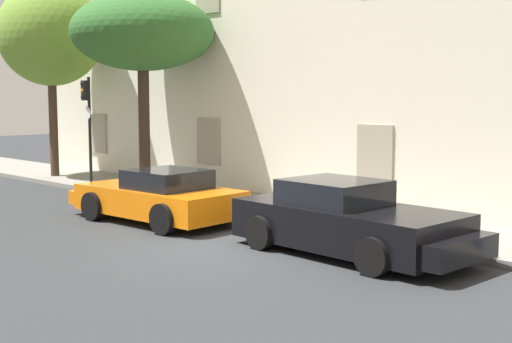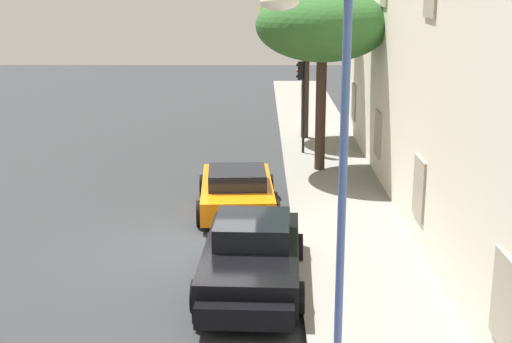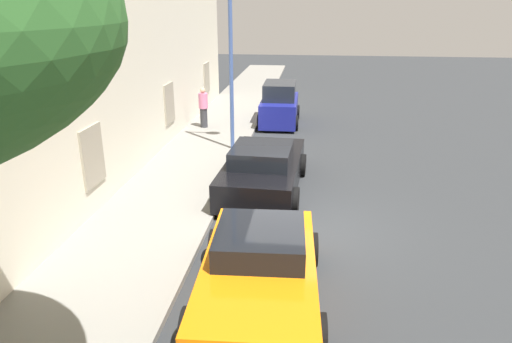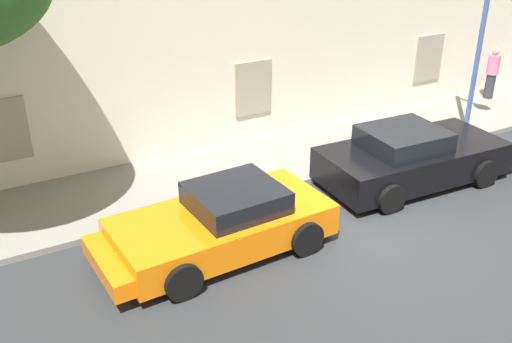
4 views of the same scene
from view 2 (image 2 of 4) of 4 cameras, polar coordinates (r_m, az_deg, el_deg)
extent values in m
plane|color=#2B2D30|center=(18.49, -3.95, -6.05)|extent=(80.00, 80.00, 0.00)
cube|color=gray|center=(18.57, 7.73, -5.83)|extent=(60.00, 3.05, 0.14)
cube|color=#9E937F|center=(30.83, 7.58, 5.39)|extent=(1.10, 0.06, 1.50)
cube|color=#9E937F|center=(24.53, 9.43, 2.91)|extent=(1.10, 0.06, 1.50)
cube|color=#9E937F|center=(18.35, 12.53, -1.28)|extent=(1.10, 0.06, 1.50)
cube|color=#9E937F|center=(12.47, 18.70, -9.51)|extent=(1.10, 0.06, 1.50)
cube|color=orange|center=(21.31, -1.48, -1.66)|extent=(4.38, 2.21, 0.65)
cube|color=black|center=(20.85, -1.48, -0.46)|extent=(1.79, 1.69, 0.45)
cube|color=orange|center=(23.15, -1.55, -0.53)|extent=(1.37, 1.91, 0.36)
cylinder|color=black|center=(22.65, -4.08, -1.16)|extent=(0.72, 0.27, 0.71)
cylinder|color=black|center=(22.67, 1.01, -1.11)|extent=(0.72, 0.27, 0.71)
cylinder|color=black|center=(20.10, -4.29, -3.25)|extent=(0.72, 0.27, 0.71)
cylinder|color=black|center=(20.13, 1.45, -3.18)|extent=(0.72, 0.27, 0.71)
cube|color=black|center=(16.19, -0.33, -6.98)|extent=(4.65, 2.24, 0.79)
cube|color=black|center=(16.29, -0.27, -4.46)|extent=(1.90, 1.71, 0.48)
cube|color=black|center=(14.39, -0.78, -10.31)|extent=(1.45, 1.93, 0.43)
cylinder|color=black|center=(14.96, 3.32, -9.82)|extent=(0.70, 0.27, 0.69)
cylinder|color=black|center=(15.07, -4.56, -9.64)|extent=(0.70, 0.27, 0.69)
cylinder|color=black|center=(17.57, 3.26, -5.97)|extent=(0.70, 0.27, 0.69)
cylinder|color=black|center=(17.67, -3.39, -5.85)|extent=(0.70, 0.27, 0.69)
cylinder|color=#473323|center=(30.36, 3.84, 6.23)|extent=(0.31, 0.31, 3.85)
ellipsoid|color=olive|center=(30.05, 3.95, 12.32)|extent=(3.75, 3.75, 3.72)
cylinder|color=#38281E|center=(25.18, 5.04, 4.69)|extent=(0.35, 0.35, 4.07)
ellipsoid|color=#2D6028|center=(24.84, 5.19, 11.24)|extent=(4.45, 4.45, 2.41)
cylinder|color=black|center=(27.61, 3.72, 5.08)|extent=(0.10, 0.10, 3.56)
cube|color=black|center=(27.41, 3.47, 7.82)|extent=(0.22, 0.20, 0.66)
sphere|color=black|center=(27.38, 3.25, 8.26)|extent=(0.12, 0.12, 0.12)
sphere|color=orange|center=(27.40, 3.24, 7.83)|extent=(0.12, 0.12, 0.12)
sphere|color=black|center=(27.43, 3.23, 7.39)|extent=(0.12, 0.12, 0.12)
cylinder|color=white|center=(27.51, 3.53, 6.27)|extent=(0.44, 0.02, 0.44)
cylinder|color=#3F5999|center=(12.02, 6.73, -1.00)|extent=(0.14, 0.14, 6.36)
ellipsoid|color=#EAE5C6|center=(11.50, 1.84, 13.03)|extent=(0.44, 0.60, 0.28)
camera|label=1|loc=(13.42, -54.97, -6.61)|focal=48.45mm
camera|label=3|loc=(27.68, -2.80, 11.91)|focal=32.44mm
camera|label=4|loc=(26.44, -21.75, 13.81)|focal=40.94mm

